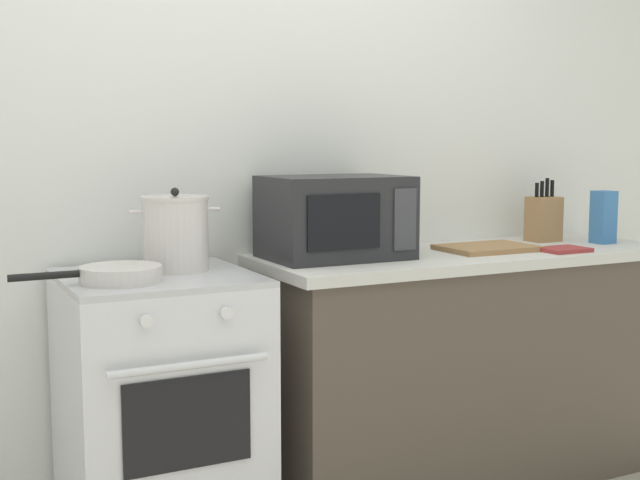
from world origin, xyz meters
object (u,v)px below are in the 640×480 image
object	(u,v)px
pasta_box	(603,217)
stock_pot	(176,233)
stove	(160,413)
knife_block	(544,218)
microwave	(335,217)
cutting_board	(487,248)
frying_pan	(119,274)
oven_mitt	(564,250)

from	to	relation	value
pasta_box	stock_pot	bearing A→B (deg)	177.29
stove	knife_block	distance (m)	1.82
stock_pot	stove	bearing A→B (deg)	-145.15
microwave	stove	bearing A→B (deg)	-173.43
cutting_board	frying_pan	bearing A→B (deg)	-176.17
stock_pot	cutting_board	size ratio (longest dim) A/B	0.85
knife_block	pasta_box	distance (m)	0.24
frying_pan	knife_block	xyz separation A→B (m)	(1.87, 0.24, 0.07)
knife_block	cutting_board	bearing A→B (deg)	-160.96
microwave	cutting_board	xyz separation A→B (m)	(0.63, -0.08, -0.14)
stove	pasta_box	bearing A→B (deg)	-0.87
stock_pot	microwave	size ratio (longest dim) A/B	0.61
cutting_board	pasta_box	size ratio (longest dim) A/B	1.64
oven_mitt	microwave	bearing A→B (deg)	164.81
frying_pan	oven_mitt	xyz separation A→B (m)	(1.71, -0.06, -0.02)
stock_pot	frying_pan	world-z (taller)	stock_pot
cutting_board	oven_mitt	bearing A→B (deg)	-33.32
cutting_board	microwave	bearing A→B (deg)	172.98
stove	cutting_board	bearing A→B (deg)	0.05
pasta_box	stove	bearing A→B (deg)	179.13
microwave	knife_block	bearing A→B (deg)	3.41
cutting_board	knife_block	bearing A→B (deg)	19.04
cutting_board	knife_block	xyz separation A→B (m)	(0.41, 0.14, 0.09)
pasta_box	microwave	bearing A→B (deg)	174.90
frying_pan	cutting_board	world-z (taller)	frying_pan
frying_pan	pasta_box	distance (m)	2.05
cutting_board	oven_mitt	size ratio (longest dim) A/B	2.00
stock_pot	frying_pan	bearing A→B (deg)	-145.82
oven_mitt	cutting_board	bearing A→B (deg)	146.68
microwave	oven_mitt	size ratio (longest dim) A/B	2.78
stock_pot	knife_block	world-z (taller)	stock_pot
oven_mitt	stove	bearing A→B (deg)	174.20
stove	stock_pot	xyz separation A→B (m)	(0.08, 0.06, 0.58)
stock_pot	pasta_box	xyz separation A→B (m)	(1.82, -0.09, -0.01)
frying_pan	pasta_box	size ratio (longest dim) A/B	2.04
microwave	knife_block	distance (m)	1.04
cutting_board	stock_pot	bearing A→B (deg)	177.42
oven_mitt	knife_block	bearing A→B (deg)	61.59
stock_pot	pasta_box	bearing A→B (deg)	-2.71
pasta_box	knife_block	bearing A→B (deg)	135.25
frying_pan	knife_block	size ratio (longest dim) A/B	1.66
frying_pan	pasta_box	xyz separation A→B (m)	(2.04, 0.07, 0.08)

